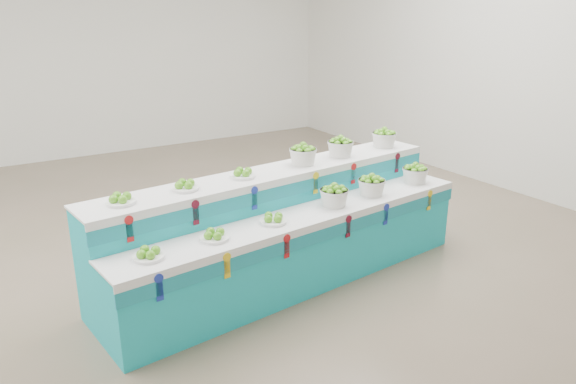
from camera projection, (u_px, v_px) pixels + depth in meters
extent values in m
plane|color=brown|center=(173.00, 267.00, 5.51)|extent=(10.00, 10.00, 0.00)
plane|color=silver|center=(54.00, 39.00, 8.89)|extent=(10.00, 0.00, 10.00)
cylinder|color=white|center=(148.00, 253.00, 4.04)|extent=(0.26, 0.26, 0.10)
cylinder|color=white|center=(214.00, 234.00, 4.37)|extent=(0.26, 0.26, 0.10)
cylinder|color=white|center=(273.00, 218.00, 4.71)|extent=(0.26, 0.26, 0.10)
cylinder|color=white|center=(120.00, 198.00, 4.28)|extent=(0.26, 0.26, 0.10)
cylinder|color=white|center=(185.00, 185.00, 4.61)|extent=(0.26, 0.26, 0.10)
cylinder|color=white|center=(243.00, 172.00, 4.96)|extent=(0.26, 0.26, 0.10)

